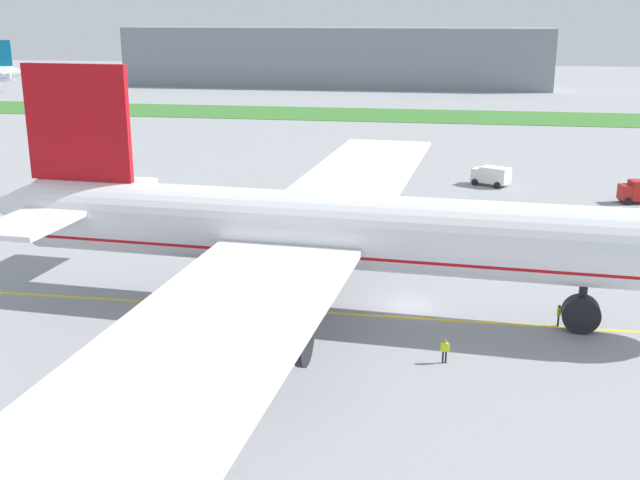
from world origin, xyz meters
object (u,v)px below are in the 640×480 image
Objects in this scene: ground_crew_wingwalker_port at (559,313)px; service_truck_baggage_loader at (491,175)px; airliner_foreground at (319,232)px; service_truck_catering_van at (640,191)px; ground_crew_marshaller_front at (445,349)px.

service_truck_baggage_loader reaches higher than ground_crew_wingwalker_port.
airliner_foreground is 53.83m from service_truck_catering_van.
ground_crew_marshaller_front is at bearing -95.31° from service_truck_baggage_loader.
ground_crew_marshaller_front is 0.33× the size of service_truck_catering_van.
service_truck_catering_van is at bearing 70.95° from ground_crew_wingwalker_port.
ground_crew_wingwalker_port is 1.00× the size of ground_crew_marshaller_front.
service_truck_baggage_loader reaches higher than ground_crew_marshaller_front.
service_truck_baggage_loader is at bearing 157.73° from service_truck_catering_van.
ground_crew_marshaller_front is (-8.38, -7.96, 0.00)m from ground_crew_wingwalker_port.
service_truck_catering_van is at bearing 65.46° from ground_crew_marshaller_front.
ground_crew_marshaller_front is 0.31× the size of service_truck_baggage_loader.
service_truck_baggage_loader is 1.05× the size of service_truck_catering_van.
service_truck_baggage_loader is (-3.00, 49.96, 0.41)m from ground_crew_wingwalker_port.
airliner_foreground is 56.31× the size of ground_crew_wingwalker_port.
ground_crew_marshaller_front is 58.17m from service_truck_baggage_loader.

